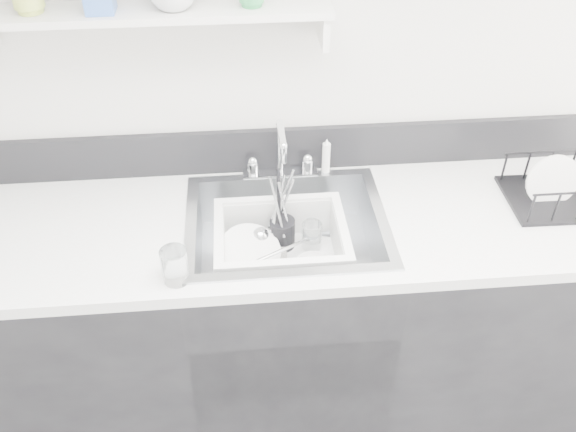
{
  "coord_description": "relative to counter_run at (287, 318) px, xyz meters",
  "views": [
    {
      "loc": [
        -0.13,
        -0.31,
        2.15
      ],
      "look_at": [
        0.0,
        1.14,
        0.98
      ],
      "focal_mm": 38.0,
      "sensor_mm": 36.0,
      "label": 1
    }
  ],
  "objects": [
    {
      "name": "ladle",
      "position": [
        -0.04,
        -0.01,
        0.34
      ],
      "size": [
        0.24,
        0.26,
        0.07
      ],
      "primitive_type": null,
      "rotation": [
        0.0,
        0.0,
        -0.88
      ],
      "color": "silver",
      "rests_on": "wash_tub"
    },
    {
      "name": "sink",
      "position": [
        0.0,
        0.0,
        0.37
      ],
      "size": [
        0.64,
        0.52,
        0.2
      ],
      "primitive_type": null,
      "color": "silver",
      "rests_on": "counter_run"
    },
    {
      "name": "side_sprayer",
      "position": [
        0.16,
        0.25,
        0.53
      ],
      "size": [
        0.03,
        0.03,
        0.14
      ],
      "primitive_type": "cylinder",
      "color": "white",
      "rests_on": "counter_run"
    },
    {
      "name": "room_shell",
      "position": [
        0.0,
        -0.8,
        1.22
      ],
      "size": [
        3.5,
        3.0,
        2.6
      ],
      "color": "silver",
      "rests_on": "ground"
    },
    {
      "name": "wash_tub",
      "position": [
        -0.02,
        -0.03,
        0.37
      ],
      "size": [
        0.5,
        0.45,
        0.16
      ],
      "primitive_type": null,
      "rotation": [
        0.0,
        0.0,
        -0.29
      ],
      "color": "white",
      "rests_on": "sink"
    },
    {
      "name": "utensil_cup",
      "position": [
        -0.01,
        0.06,
        0.37
      ],
      "size": [
        0.08,
        0.08,
        0.29
      ],
      "rotation": [
        0.0,
        0.0,
        0.08
      ],
      "color": "black",
      "rests_on": "wash_tub"
    },
    {
      "name": "dish_rack",
      "position": [
        0.92,
        0.03,
        0.52
      ],
      "size": [
        0.36,
        0.27,
        0.12
      ],
      "primitive_type": null,
      "rotation": [
        0.0,
        0.0,
        -0.02
      ],
      "color": "black",
      "rests_on": "counter_run"
    },
    {
      "name": "bowl_small",
      "position": [
        0.08,
        -0.08,
        0.32
      ],
      "size": [
        0.13,
        0.13,
        0.04
      ],
      "primitive_type": "imported",
      "rotation": [
        0.0,
        0.0,
        0.14
      ],
      "color": "white",
      "rests_on": "wash_tub"
    },
    {
      "name": "backsplash",
      "position": [
        0.0,
        0.3,
        0.54
      ],
      "size": [
        3.2,
        0.02,
        0.16
      ],
      "primitive_type": "cube",
      "color": "black",
      "rests_on": "counter_run"
    },
    {
      "name": "plate_stack",
      "position": [
        -0.11,
        -0.02,
        0.33
      ],
      "size": [
        0.25,
        0.24,
        0.1
      ],
      "rotation": [
        0.0,
        0.0,
        0.15
      ],
      "color": "white",
      "rests_on": "wash_tub"
    },
    {
      "name": "faucet",
      "position": [
        0.0,
        0.25,
        0.52
      ],
      "size": [
        0.26,
        0.18,
        0.23
      ],
      "color": "silver",
      "rests_on": "counter_run"
    },
    {
      "name": "wall_shelf",
      "position": [
        -0.35,
        0.23,
        1.05
      ],
      "size": [
        1.0,
        0.16,
        0.12
      ],
      "color": "silver",
      "rests_on": "room_shell"
    },
    {
      "name": "tumbler_counter",
      "position": [
        -0.33,
        -0.23,
        0.51
      ],
      "size": [
        0.09,
        0.09,
        0.11
      ],
      "primitive_type": "cylinder",
      "rotation": [
        0.0,
        0.0,
        0.14
      ],
      "color": "white",
      "rests_on": "counter_run"
    },
    {
      "name": "counter_run",
      "position": [
        0.0,
        0.0,
        0.0
      ],
      "size": [
        3.2,
        0.62,
        0.92
      ],
      "color": "black",
      "rests_on": "ground"
    },
    {
      "name": "tumbler_in_tub",
      "position": [
        0.09,
        0.04,
        0.36
      ],
      "size": [
        0.08,
        0.08,
        0.1
      ],
      "primitive_type": "cylinder",
      "rotation": [
        0.0,
        0.0,
        -0.13
      ],
      "color": "white",
      "rests_on": "wash_tub"
    }
  ]
}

